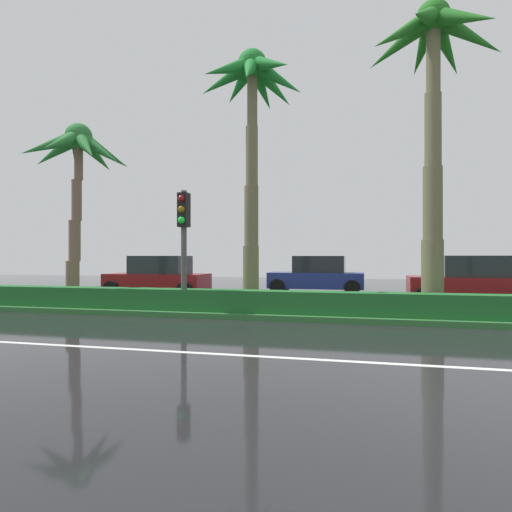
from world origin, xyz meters
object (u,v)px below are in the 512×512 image
Objects in this scene: palm_tree_centre_left at (432,74)px; car_in_traffic_second at (317,275)px; traffic_signal_median_left at (184,228)px; car_in_traffic_third at (473,281)px; car_in_traffic_leading at (158,277)px; palm_tree_far_left at (79,158)px; palm_tree_mid_left at (253,101)px.

car_in_traffic_second is (-3.94, 7.63, -5.84)m from palm_tree_centre_left.
car_in_traffic_third is at bearing 33.10° from traffic_signal_median_left.
palm_tree_centre_left reaches higher than car_in_traffic_third.
car_in_traffic_leading is at bearing 122.36° from traffic_signal_median_left.
palm_tree_far_left is 5.96m from car_in_traffic_leading.
car_in_traffic_third is at bearing 16.96° from palm_tree_far_left.
car_in_traffic_second is at bearing 80.03° from palm_tree_mid_left.
palm_tree_mid_left is 8.67m from car_in_traffic_leading.
palm_tree_far_left is 5.49m from traffic_signal_median_left.
palm_tree_centre_left is 2.50× the size of traffic_signal_median_left.
palm_tree_mid_left is 9.21m from car_in_traffic_second.
car_in_traffic_leading is at bearing -0.20° from car_in_traffic_third.
palm_tree_far_left is at bearing -178.69° from palm_tree_mid_left.
palm_tree_centre_left reaches higher than car_in_traffic_second.
car_in_traffic_second is at bearing 117.32° from palm_tree_centre_left.
palm_tree_mid_left is at bearing 174.21° from palm_tree_centre_left.
palm_tree_mid_left reaches higher than car_in_traffic_third.
palm_tree_centre_left is 12.71m from car_in_traffic_leading.
car_in_traffic_third is (13.27, 4.04, -4.24)m from palm_tree_far_left.
palm_tree_far_left is 0.72× the size of palm_tree_centre_left.
car_in_traffic_third is at bearing 179.80° from car_in_traffic_leading.
palm_tree_far_left is at bearing 44.48° from car_in_traffic_second.
palm_tree_mid_left is 9.95m from car_in_traffic_third.
car_in_traffic_leading is 1.00× the size of car_in_traffic_second.
palm_tree_far_left is 0.76× the size of palm_tree_mid_left.
traffic_signal_median_left is at bearing 122.36° from car_in_traffic_leading.
palm_tree_centre_left is at bearing 156.65° from car_in_traffic_leading.
car_in_traffic_leading is at bearing 156.65° from palm_tree_centre_left.
palm_tree_far_left reaches higher than car_in_traffic_third.
car_in_traffic_third is (12.32, -0.04, 0.00)m from car_in_traffic_leading.
car_in_traffic_second is at bearing -28.46° from car_in_traffic_third.
car_in_traffic_second is (2.80, 8.86, -1.66)m from traffic_signal_median_left.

